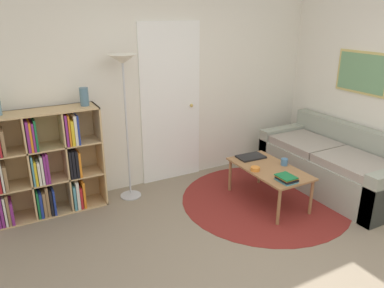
% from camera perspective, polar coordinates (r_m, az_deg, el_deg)
% --- Properties ---
extents(ground_plane, '(14.00, 14.00, 0.00)m').
position_cam_1_polar(ground_plane, '(3.49, 12.85, -19.28)').
color(ground_plane, gray).
extents(wall_back, '(7.38, 0.11, 2.60)m').
position_cam_1_polar(wall_back, '(4.77, -4.48, 9.09)').
color(wall_back, silver).
rests_on(wall_back, ground_plane).
extents(wall_right, '(0.08, 5.30, 2.60)m').
position_cam_1_polar(wall_right, '(5.23, 24.37, 8.50)').
color(wall_right, silver).
rests_on(wall_right, ground_plane).
extents(rug, '(1.99, 1.99, 0.01)m').
position_cam_1_polar(rug, '(4.66, 10.96, -8.31)').
color(rug, maroon).
rests_on(rug, ground_plane).
extents(bookshelf, '(1.18, 0.34, 1.18)m').
position_cam_1_polar(bookshelf, '(4.39, -21.93, -3.14)').
color(bookshelf, tan).
rests_on(bookshelf, ground_plane).
extents(floor_lamp, '(0.32, 0.32, 1.72)m').
position_cam_1_polar(floor_lamp, '(4.26, -10.40, 10.02)').
color(floor_lamp, '#B7B7BC').
rests_on(floor_lamp, ground_plane).
extents(couch, '(0.84, 1.88, 0.79)m').
position_cam_1_polar(couch, '(5.14, 20.85, -3.09)').
color(couch, gray).
rests_on(couch, ground_plane).
extents(coffee_table, '(0.54, 1.00, 0.44)m').
position_cam_1_polar(coffee_table, '(4.46, 11.68, -4.08)').
color(coffee_table, '#996B42').
rests_on(coffee_table, ground_plane).
extents(laptop, '(0.34, 0.23, 0.02)m').
position_cam_1_polar(laptop, '(4.69, 8.95, -1.94)').
color(laptop, black).
rests_on(laptop, coffee_table).
extents(bowl, '(0.10, 0.10, 0.04)m').
position_cam_1_polar(bowl, '(4.33, 9.61, -3.75)').
color(bowl, orange).
rests_on(bowl, coffee_table).
extents(book_stack_on_table, '(0.18, 0.22, 0.07)m').
position_cam_1_polar(book_stack_on_table, '(4.14, 14.19, -5.08)').
color(book_stack_on_table, teal).
rests_on(book_stack_on_table, coffee_table).
extents(cup, '(0.08, 0.08, 0.08)m').
position_cam_1_polar(cup, '(4.54, 13.89, -2.67)').
color(cup, teal).
rests_on(cup, coffee_table).
extents(vase_on_shelf, '(0.09, 0.09, 0.20)m').
position_cam_1_polar(vase_on_shelf, '(4.26, -16.11, 6.94)').
color(vase_on_shelf, slate).
rests_on(vase_on_shelf, bookshelf).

